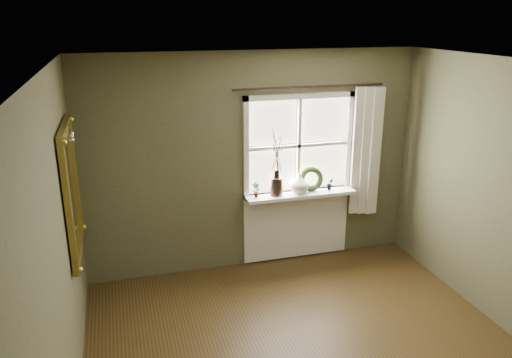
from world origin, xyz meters
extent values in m
plane|color=silver|center=(0.00, 0.00, 2.60)|extent=(4.50, 4.50, 0.00)
cube|color=brown|center=(0.00, 2.30, 1.30)|extent=(4.00, 0.10, 2.60)
cube|color=brown|center=(-2.05, 0.00, 1.30)|extent=(0.10, 4.50, 2.60)
cube|color=white|center=(0.55, 2.22, 0.89)|extent=(1.36, 0.06, 0.06)
cube|color=white|center=(0.55, 2.22, 2.07)|extent=(1.36, 0.06, 0.06)
cube|color=white|center=(-0.10, 2.22, 1.48)|extent=(0.06, 0.06, 1.24)
cube|color=white|center=(1.20, 2.22, 1.48)|extent=(0.06, 0.06, 1.24)
cube|color=white|center=(0.55, 2.22, 1.48)|extent=(1.24, 0.05, 0.04)
cube|color=white|center=(0.55, 2.22, 1.48)|extent=(0.04, 0.05, 1.12)
cube|color=white|center=(0.23, 2.25, 1.77)|extent=(0.59, 0.01, 0.53)
cube|color=white|center=(0.88, 2.25, 1.77)|extent=(0.59, 0.01, 0.53)
cube|color=white|center=(0.23, 2.25, 1.19)|extent=(0.59, 0.01, 0.53)
cube|color=white|center=(0.88, 2.25, 1.19)|extent=(0.59, 0.01, 0.53)
cube|color=white|center=(0.55, 2.12, 0.90)|extent=(1.36, 0.26, 0.04)
cube|color=white|center=(0.55, 2.23, 0.46)|extent=(1.36, 0.04, 0.88)
cylinder|color=black|center=(0.24, 2.12, 1.03)|extent=(0.16, 0.16, 0.22)
imported|color=beige|center=(0.54, 2.12, 1.04)|extent=(0.31, 0.31, 0.24)
torus|color=#32431E|center=(0.70, 2.16, 1.04)|extent=(0.32, 0.16, 0.31)
imported|color=#32431E|center=(-0.01, 2.12, 1.01)|extent=(0.10, 0.07, 0.18)
imported|color=#32431E|center=(0.94, 2.12, 1.00)|extent=(0.09, 0.08, 0.15)
cube|color=beige|center=(1.39, 2.13, 1.37)|extent=(0.36, 0.12, 1.59)
cylinder|color=black|center=(0.65, 2.17, 2.18)|extent=(1.84, 0.03, 0.03)
cube|color=white|center=(-1.97, 1.36, 1.46)|extent=(0.02, 0.84, 1.04)
cube|color=olive|center=(-1.96, 1.36, 2.02)|extent=(0.05, 1.02, 0.09)
cube|color=olive|center=(-1.96, 1.36, 0.89)|extent=(0.05, 1.02, 0.09)
cube|color=olive|center=(-1.96, 0.90, 1.46)|extent=(0.05, 0.09, 1.04)
cube|color=olive|center=(-1.96, 1.83, 1.46)|extent=(0.05, 0.09, 1.04)
sphere|color=silver|center=(-1.91, 1.33, 1.96)|extent=(0.04, 0.04, 0.04)
sphere|color=silver|center=(-1.91, 1.36, 1.92)|extent=(0.04, 0.04, 0.04)
sphere|color=silver|center=(-1.91, 1.39, 1.97)|extent=(0.04, 0.04, 0.04)
camera|label=1|loc=(-1.53, -3.18, 2.98)|focal=35.00mm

